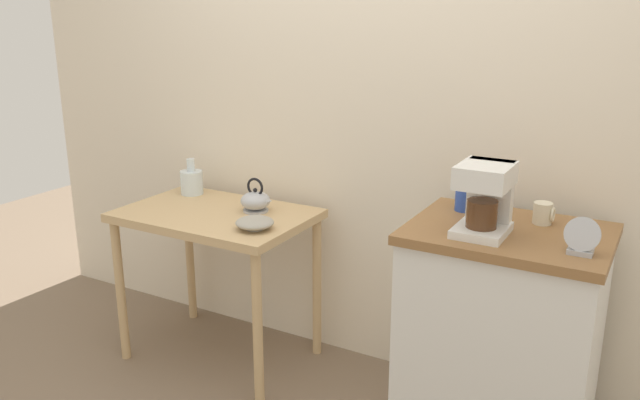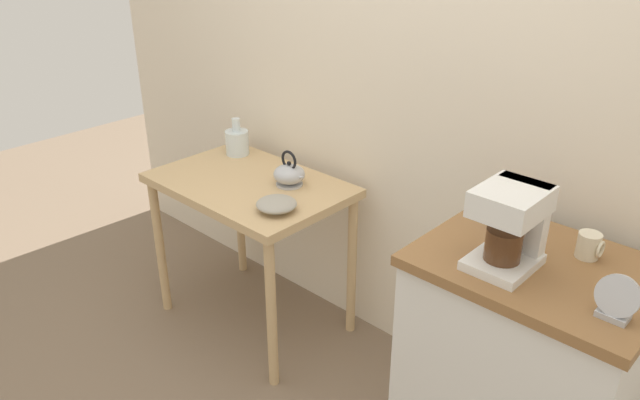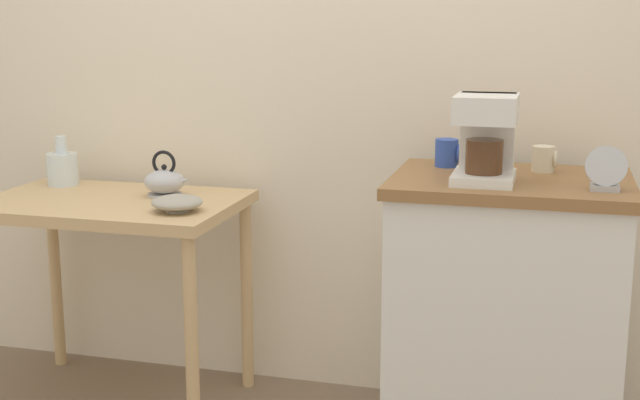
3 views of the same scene
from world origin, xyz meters
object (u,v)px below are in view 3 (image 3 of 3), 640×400
(teakettle, at_px, (165,182))
(mug_blue, at_px, (447,153))
(bowl_stoneware, at_px, (177,202))
(mug_small_cream, at_px, (544,159))
(coffee_maker, at_px, (486,134))
(table_clock, at_px, (606,171))
(glass_carafe_vase, at_px, (62,168))

(teakettle, height_order, mug_blue, mug_blue)
(teakettle, relative_size, mug_blue, 1.91)
(bowl_stoneware, bearing_deg, mug_small_cream, 12.27)
(mug_small_cream, bearing_deg, coffee_maker, -129.00)
(coffee_maker, xyz_separation_m, mug_blue, (-0.14, 0.23, -0.10))
(coffee_maker, distance_m, mug_small_cream, 0.29)
(teakettle, bearing_deg, mug_small_cream, 1.51)
(table_clock, bearing_deg, glass_carafe_vase, 170.70)
(coffee_maker, relative_size, mug_small_cream, 3.15)
(glass_carafe_vase, distance_m, table_clock, 1.96)
(mug_blue, bearing_deg, glass_carafe_vase, 178.62)
(bowl_stoneware, height_order, mug_small_cream, mug_small_cream)
(glass_carafe_vase, height_order, coffee_maker, coffee_maker)
(bowl_stoneware, bearing_deg, teakettle, 123.67)
(teakettle, xyz_separation_m, glass_carafe_vase, (-0.46, 0.09, 0.01))
(table_clock, bearing_deg, bowl_stoneware, 179.42)
(coffee_maker, bearing_deg, glass_carafe_vase, 170.69)
(coffee_maker, height_order, mug_small_cream, coffee_maker)
(glass_carafe_vase, height_order, mug_small_cream, mug_small_cream)
(coffee_maker, bearing_deg, bowl_stoneware, -177.54)
(coffee_maker, relative_size, table_clock, 2.04)
(teakettle, distance_m, coffee_maker, 1.17)
(teakettle, distance_m, table_clock, 1.50)
(bowl_stoneware, xyz_separation_m, teakettle, (-0.14, 0.22, 0.02))
(glass_carafe_vase, bearing_deg, teakettle, -10.60)
(mug_small_cream, xyz_separation_m, mug_blue, (-0.31, 0.02, 0.00))
(table_clock, bearing_deg, mug_small_cream, 123.29)
(bowl_stoneware, bearing_deg, table_clock, -0.58)
(mug_blue, bearing_deg, bowl_stoneware, -162.41)
(mug_small_cream, distance_m, mug_blue, 0.31)
(bowl_stoneware, xyz_separation_m, table_clock, (1.33, -0.01, 0.17))
(glass_carafe_vase, bearing_deg, bowl_stoneware, -26.54)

